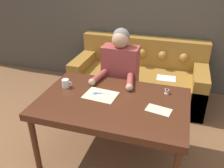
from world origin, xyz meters
name	(u,v)px	position (x,y,z in m)	size (l,w,h in m)	color
ground_plane	(116,153)	(0.00, 0.00, 0.00)	(16.00, 16.00, 0.00)	brown
wall_back	(150,7)	(0.00, 1.79, 1.30)	(8.00, 0.06, 2.60)	#474238
dining_table	(113,106)	(-0.03, -0.04, 0.65)	(1.45, 0.94, 0.72)	#472314
couch	(139,78)	(-0.03, 1.35, 0.31)	(1.95, 0.90, 0.88)	olive
person	(120,79)	(-0.13, 0.59, 0.64)	(0.50, 0.59, 1.26)	#33281E
pattern_paper_main	(101,95)	(-0.18, 0.01, 0.72)	(0.34, 0.27, 0.00)	beige
pattern_paper_offcut	(159,110)	(0.42, -0.08, 0.72)	(0.25, 0.17, 0.00)	beige
scissors	(99,93)	(-0.20, 0.04, 0.72)	(0.21, 0.12, 0.01)	silver
mug	(66,83)	(-0.59, 0.06, 0.77)	(0.11, 0.08, 0.09)	silver
thread_spool	(167,92)	(0.46, 0.25, 0.74)	(0.04, 0.04, 0.05)	beige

